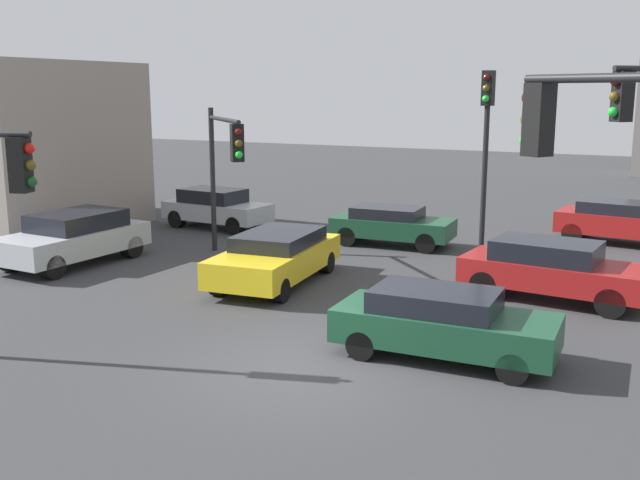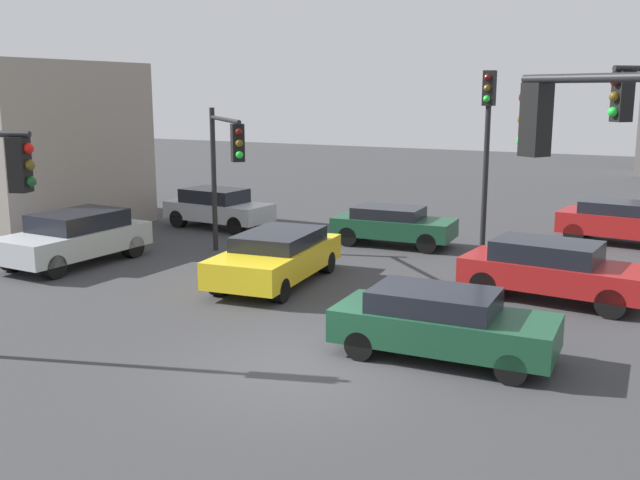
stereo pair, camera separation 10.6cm
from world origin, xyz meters
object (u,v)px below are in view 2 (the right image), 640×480
(car_6, at_px, (442,323))
(car_8, at_px, (621,221))
(car_1, at_px, (393,225))
(car_5, at_px, (218,207))
(traffic_light_0, at_px, (225,154))
(traffic_light_1, at_px, (487,131))
(car_7, at_px, (277,256))
(car_2, at_px, (552,269))
(car_3, at_px, (75,237))

(car_6, distance_m, car_8, 13.20)
(car_1, bearing_deg, car_5, 176.75)
(traffic_light_0, height_order, car_5, traffic_light_0)
(traffic_light_1, xyz_separation_m, car_7, (-4.18, -5.05, -3.15))
(car_1, xyz_separation_m, car_7, (-0.94, -5.93, 0.04))
(car_2, distance_m, car_6, 5.20)
(car_6, bearing_deg, traffic_light_0, 147.68)
(traffic_light_1, height_order, car_7, traffic_light_1)
(traffic_light_0, xyz_separation_m, car_1, (3.39, 4.65, -2.54))
(car_3, relative_size, car_5, 1.10)
(car_1, distance_m, car_8, 7.65)
(car_1, distance_m, car_6, 10.45)
(traffic_light_0, xyz_separation_m, car_5, (-3.60, 4.62, -2.47))
(car_1, xyz_separation_m, car_2, (5.87, -4.25, 0.08))
(car_1, relative_size, car_2, 0.89)
(car_3, bearing_deg, car_6, 80.30)
(car_6, bearing_deg, car_7, 146.69)
(car_8, bearing_deg, car_2, -89.73)
(traffic_light_0, distance_m, car_3, 5.11)
(car_8, bearing_deg, traffic_light_1, -120.69)
(car_6, height_order, car_7, car_7)
(car_5, relative_size, car_6, 0.97)
(car_5, xyz_separation_m, car_8, (13.67, 3.76, -0.00))
(car_2, xyz_separation_m, car_3, (-13.24, -2.49, 0.03))
(car_6, xyz_separation_m, car_8, (1.95, 13.06, 0.06))
(car_7, bearing_deg, car_5, -140.10)
(car_3, bearing_deg, car_5, 179.13)
(car_8, bearing_deg, traffic_light_0, -134.20)
(car_3, bearing_deg, car_1, 134.79)
(car_8, bearing_deg, car_6, -92.46)
(car_3, relative_size, car_8, 1.10)
(car_2, relative_size, car_8, 1.09)
(car_2, height_order, car_3, car_3)
(car_2, bearing_deg, car_5, 166.94)
(car_3, relative_size, car_6, 1.07)
(traffic_light_0, bearing_deg, car_2, 46.71)
(car_5, relative_size, car_7, 0.85)
(car_6, bearing_deg, car_5, 139.18)
(car_6, bearing_deg, car_2, 74.92)
(traffic_light_0, relative_size, car_7, 0.93)
(car_1, height_order, car_2, car_2)
(traffic_light_1, xyz_separation_m, car_2, (2.63, -3.37, -3.11))
(car_2, bearing_deg, car_6, -97.56)
(car_5, bearing_deg, traffic_light_1, -0.54)
(car_2, distance_m, car_8, 8.02)
(traffic_light_1, relative_size, car_7, 1.16)
(car_7, bearing_deg, traffic_light_1, 134.61)
(car_2, bearing_deg, car_8, 89.36)
(car_6, bearing_deg, traffic_light_1, 97.63)
(traffic_light_1, bearing_deg, traffic_light_0, -56.74)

